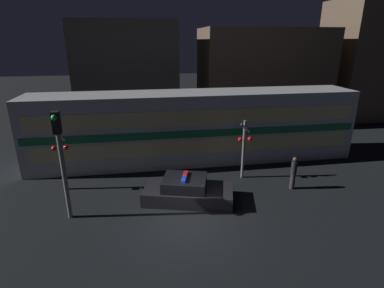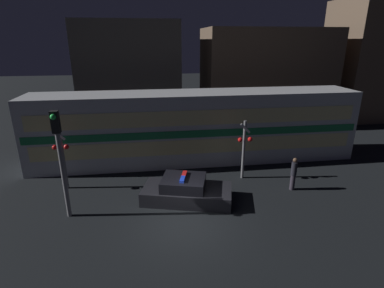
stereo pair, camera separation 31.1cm
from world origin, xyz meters
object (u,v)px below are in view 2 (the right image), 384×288
at_px(police_car, 186,191).
at_px(traffic_light_corner, 60,155).
at_px(train, 196,127).
at_px(pedestrian, 294,174).
at_px(crossing_signal_near, 244,147).

relative_size(police_car, traffic_light_corner, 0.97).
relative_size(train, pedestrian, 11.42).
bearing_deg(police_car, train, 91.58).
relative_size(pedestrian, crossing_signal_near, 0.53).
height_order(police_car, crossing_signal_near, crossing_signal_near).
height_order(police_car, traffic_light_corner, traffic_light_corner).
relative_size(crossing_signal_near, traffic_light_corner, 0.70).
distance_m(train, pedestrian, 6.63).
bearing_deg(train, pedestrian, -48.33).
xyz_separation_m(pedestrian, traffic_light_corner, (-10.91, -0.92, 1.99)).
bearing_deg(traffic_light_corner, train, 41.24).
xyz_separation_m(train, pedestrian, (4.32, -4.86, -1.29)).
bearing_deg(pedestrian, police_car, -176.84).
bearing_deg(crossing_signal_near, pedestrian, -38.16).
bearing_deg(train, police_car, -103.92).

